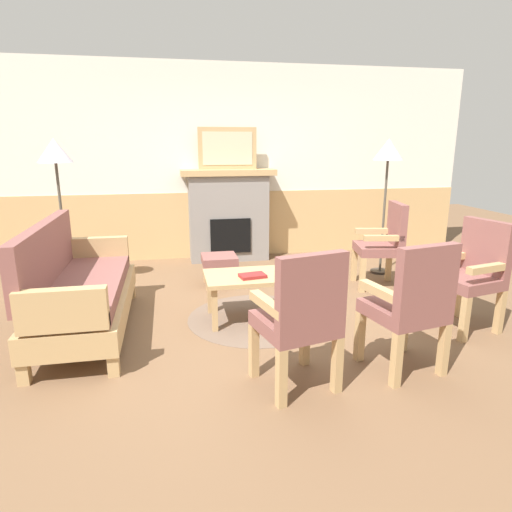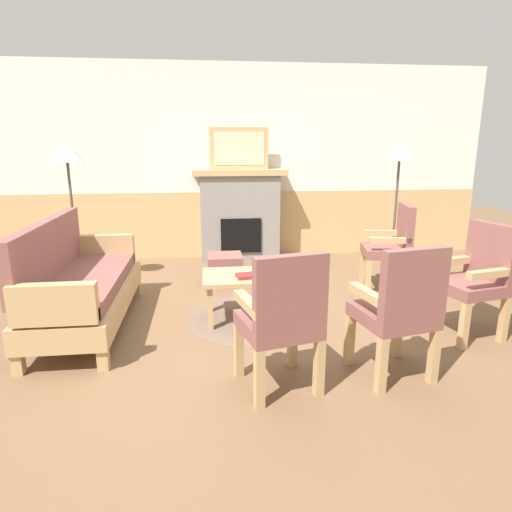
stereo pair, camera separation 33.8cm
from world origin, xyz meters
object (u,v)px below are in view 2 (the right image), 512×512
Objects in this scene: armchair_by_window_left at (476,275)px; coffee_table at (254,280)px; armchair_near_fireplace at (392,244)px; armchair_front_left at (282,316)px; floor_lamp_by_chairs at (399,159)px; framed_picture at (239,148)px; armchair_front_center at (400,307)px; couch at (80,285)px; floor_lamp_by_couch at (67,160)px; fireplace at (240,214)px; footstool at (225,261)px; book_on_table at (249,276)px.

coffee_table is at bearing 162.64° from armchair_by_window_left.
coffee_table is 0.98× the size of armchair_near_fireplace.
floor_lamp_by_chairs reaches higher than armchair_front_left.
floor_lamp_by_chairs is at bearing 65.19° from armchair_near_fireplace.
framed_picture is 0.82× the size of armchair_front_center.
floor_lamp_by_chairs is at bearing 67.46° from armchair_front_center.
armchair_by_window_left is at bearing -9.39° from couch.
armchair_by_window_left and armchair_front_center have the same top height.
armchair_front_left is 3.33m from floor_lamp_by_couch.
framed_picture is 2.11m from floor_lamp_by_chairs.
coffee_table is at bearing -157.50° from armchair_near_fireplace.
fireplace is 1.26m from footstool.
fireplace is at bearing 54.46° from couch.
framed_picture reaches higher than armchair_by_window_left.
floor_lamp_by_couch is (-1.98, -1.02, -0.11)m from framed_picture.
coffee_table is at bearing -147.40° from floor_lamp_by_chairs.
book_on_table is (-0.10, -2.34, -1.10)m from framed_picture.
floor_lamp_by_couch is at bearing 147.43° from coffee_table.
armchair_near_fireplace reaches higher than book_on_table.
couch is 1.52m from book_on_table.
framed_picture is 3.01m from couch.
floor_lamp_by_chairs is at bearing 3.17° from footstool.
armchair_front_center is (0.93, -1.12, 0.08)m from book_on_table.
book_on_table is at bearing -92.45° from fireplace.
couch is 7.70× the size of book_on_table.
framed_picture reaches higher than armchair_front_left.
fireplace reaches higher than coffee_table.
armchair_by_window_left is (1.90, -0.49, 0.08)m from book_on_table.
couch is at bearing -160.63° from floor_lamp_by_chairs.
armchair_near_fireplace is (1.86, -0.41, 0.25)m from footstool.
armchair_front_center is 0.58× the size of floor_lamp_by_couch.
fireplace is 1.33× the size of armchair_by_window_left.
framed_picture reaches higher than coffee_table.
armchair_front_center is at bearing -41.03° from floor_lamp_by_couch.
couch and armchair_front_left have the same top height.
armchair_near_fireplace and armchair_front_left have the same top height.
footstool is at bearing 101.82° from coffee_table.
floor_lamp_by_chairs is at bearing 88.94° from armchair_by_window_left.
armchair_front_left reaches higher than book_on_table.
armchair_near_fireplace is at bearing 50.87° from armchair_front_left.
floor_lamp_by_couch reaches higher than couch.
fireplace is 5.56× the size of book_on_table.
book_on_table is 0.24× the size of armchair_by_window_left.
couch and armchair_near_fireplace have the same top height.
armchair_by_window_left is 1.00× the size of armchair_front_left.
floor_lamp_by_couch is 1.00× the size of floor_lamp_by_chairs.
floor_lamp_by_couch is at bearing 128.13° from armchair_front_left.
fireplace is at bearing -90.00° from framed_picture.
framed_picture reaches higher than couch.
floor_lamp_by_couch reaches higher than footstool.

